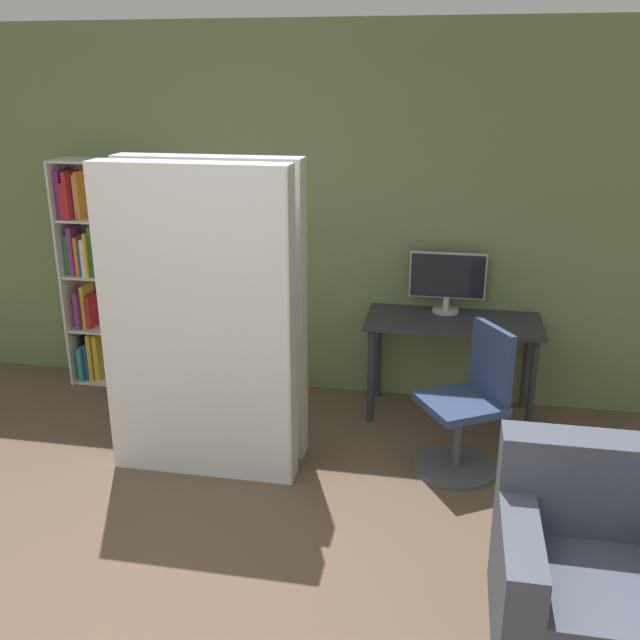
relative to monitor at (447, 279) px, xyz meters
The scene contains 8 objects.
wall_back 1.24m from the monitor, behind, with size 8.00×0.06×2.70m.
desk 0.39m from the monitor, 70.30° to the right, with size 1.20×0.55×0.73m.
monitor is the anchor object (origin of this frame).
office_chair 1.10m from the monitor, 79.23° to the right, with size 0.60×0.60×0.92m.
bookshelf 2.62m from the monitor, behind, with size 0.74×0.32×1.75m.
mattress_near 1.86m from the monitor, 139.11° to the right, with size 1.14×0.18×1.89m.
mattress_far 1.68m from the monitor, 146.99° to the right, with size 1.14×0.18×1.89m.
armchair 2.45m from the monitor, 72.44° to the right, with size 0.85×0.80×0.85m.
Camera 1 is at (1.19, -1.98, 2.34)m, focal length 40.00 mm.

